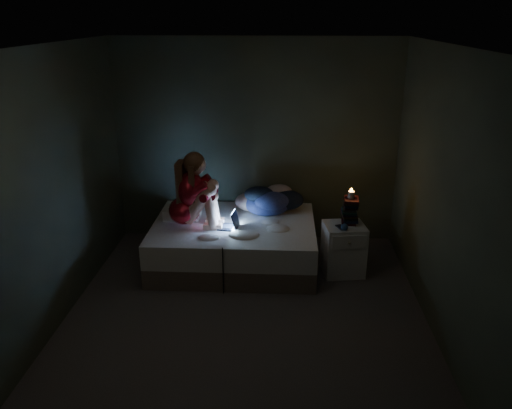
# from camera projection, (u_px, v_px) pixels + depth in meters

# --- Properties ---
(floor) EXTENTS (3.60, 3.80, 0.02)m
(floor) POSITION_uv_depth(u_px,v_px,m) (246.00, 314.00, 5.14)
(floor) COLOR #3A3331
(floor) RESTS_ON ground
(ceiling) EXTENTS (3.60, 3.80, 0.02)m
(ceiling) POSITION_uv_depth(u_px,v_px,m) (244.00, 44.00, 4.21)
(ceiling) COLOR silver
(ceiling) RESTS_ON ground
(wall_back) EXTENTS (3.60, 0.02, 2.60)m
(wall_back) POSITION_uv_depth(u_px,v_px,m) (256.00, 143.00, 6.46)
(wall_back) COLOR #303529
(wall_back) RESTS_ON ground
(wall_front) EXTENTS (3.60, 0.02, 2.60)m
(wall_front) POSITION_uv_depth(u_px,v_px,m) (221.00, 303.00, 2.89)
(wall_front) COLOR #303529
(wall_front) RESTS_ON ground
(wall_left) EXTENTS (0.02, 3.80, 2.60)m
(wall_left) POSITION_uv_depth(u_px,v_px,m) (54.00, 189.00, 4.76)
(wall_left) COLOR #303529
(wall_left) RESTS_ON ground
(wall_right) EXTENTS (0.02, 3.80, 2.60)m
(wall_right) POSITION_uv_depth(u_px,v_px,m) (444.00, 196.00, 4.59)
(wall_right) COLOR #303529
(wall_right) RESTS_ON ground
(bed) EXTENTS (1.90, 1.43, 0.52)m
(bed) POSITION_uv_depth(u_px,v_px,m) (234.00, 243.00, 6.08)
(bed) COLOR beige
(bed) RESTS_ON ground
(pillow) EXTENTS (0.43, 0.30, 0.12)m
(pillow) POSITION_uv_depth(u_px,v_px,m) (183.00, 213.00, 6.13)
(pillow) COLOR silver
(pillow) RESTS_ON bed
(woman) EXTENTS (0.56, 0.37, 0.89)m
(woman) POSITION_uv_depth(u_px,v_px,m) (183.00, 189.00, 5.77)
(woman) COLOR #A5192A
(woman) RESTS_ON bed
(laptop) EXTENTS (0.33, 0.26, 0.22)m
(laptop) POSITION_uv_depth(u_px,v_px,m) (224.00, 219.00, 5.82)
(laptop) COLOR black
(laptop) RESTS_ON bed
(clothes_pile) EXTENTS (0.63, 0.51, 0.36)m
(clothes_pile) POSITION_uv_depth(u_px,v_px,m) (267.00, 199.00, 6.24)
(clothes_pile) COLOR navy
(clothes_pile) RESTS_ON bed
(nightstand) EXTENTS (0.50, 0.46, 0.60)m
(nightstand) POSITION_uv_depth(u_px,v_px,m) (343.00, 249.00, 5.84)
(nightstand) COLOR silver
(nightstand) RESTS_ON ground
(book_stack) EXTENTS (0.19, 0.25, 0.33)m
(book_stack) POSITION_uv_depth(u_px,v_px,m) (350.00, 210.00, 5.73)
(book_stack) COLOR black
(book_stack) RESTS_ON nightstand
(candle) EXTENTS (0.07, 0.07, 0.08)m
(candle) POSITION_uv_depth(u_px,v_px,m) (351.00, 192.00, 5.66)
(candle) COLOR beige
(candle) RESTS_ON book_stack
(phone) EXTENTS (0.11, 0.15, 0.01)m
(phone) POSITION_uv_depth(u_px,v_px,m) (340.00, 227.00, 5.67)
(phone) COLOR black
(phone) RESTS_ON nightstand
(blue_orb) EXTENTS (0.08, 0.08, 0.08)m
(blue_orb) POSITION_uv_depth(u_px,v_px,m) (342.00, 227.00, 5.58)
(blue_orb) COLOR navy
(blue_orb) RESTS_ON nightstand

